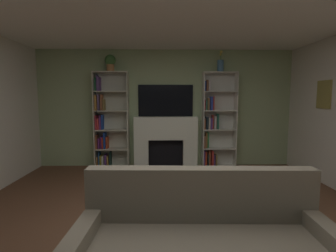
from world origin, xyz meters
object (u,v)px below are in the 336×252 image
(tv, at_px, (166,101))
(bookshelf_left, at_px, (108,123))
(bookshelf_right, at_px, (215,123))
(potted_plant, at_px, (110,62))
(couch, at_px, (204,252))
(fireplace, at_px, (166,140))
(vase_with_flowers, at_px, (220,65))

(tv, xyz_separation_m, bookshelf_left, (-1.24, -0.08, -0.48))
(bookshelf_left, bearing_deg, bookshelf_right, 0.22)
(tv, xyz_separation_m, potted_plant, (-1.15, -0.12, 0.80))
(bookshelf_right, height_order, couch, bookshelf_right)
(fireplace, distance_m, bookshelf_left, 1.29)
(couch, bearing_deg, tv, 93.48)
(bookshelf_right, distance_m, potted_plant, 2.57)
(fireplace, distance_m, couch, 3.69)
(tv, distance_m, couch, 3.95)
(fireplace, distance_m, tv, 0.86)
(bookshelf_left, relative_size, potted_plant, 5.87)
(vase_with_flowers, bearing_deg, bookshelf_right, 146.85)
(tv, bearing_deg, bookshelf_right, -3.69)
(bookshelf_right, relative_size, potted_plant, 5.87)
(potted_plant, xyz_separation_m, couch, (1.38, -3.65, -1.95))
(fireplace, height_order, couch, fireplace)
(fireplace, relative_size, potted_plant, 4.20)
(fireplace, xyz_separation_m, potted_plant, (-1.15, -0.02, 1.65))
(bookshelf_left, height_order, couch, bookshelf_left)
(tv, xyz_separation_m, bookshelf_right, (1.07, -0.07, -0.49))
(potted_plant, height_order, vase_with_flowers, vase_with_flowers)
(tv, bearing_deg, fireplace, -90.00)
(bookshelf_right, xyz_separation_m, vase_with_flowers, (0.08, -0.05, 1.24))
(tv, height_order, couch, tv)
(tv, xyz_separation_m, vase_with_flowers, (1.15, -0.12, 0.75))
(potted_plant, bearing_deg, bookshelf_left, 153.97)
(fireplace, relative_size, vase_with_flowers, 3.34)
(fireplace, xyz_separation_m, bookshelf_left, (-1.24, 0.02, 0.37))
(bookshelf_right, bearing_deg, bookshelf_left, -179.78)
(fireplace, relative_size, couch, 0.71)
(bookshelf_left, xyz_separation_m, potted_plant, (0.09, -0.04, 1.29))
(bookshelf_right, bearing_deg, couch, -102.81)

